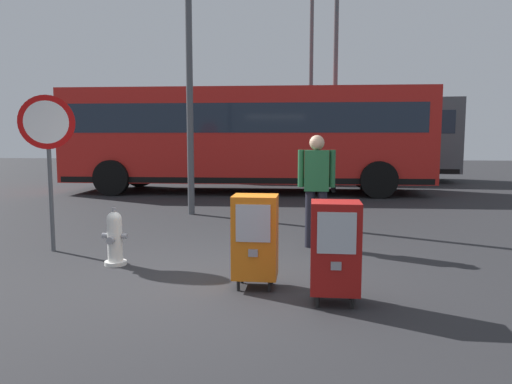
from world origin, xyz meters
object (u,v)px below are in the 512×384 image
Objects in this scene: pedestrian at (316,184)px; street_light_far_left at (311,58)px; fire_hydrant at (115,238)px; street_light_near_right at (188,17)px; newspaper_box_secondary at (335,247)px; newspaper_box_primary at (255,236)px; stop_sign at (48,140)px; street_light_near_left at (336,60)px; bus_near at (247,135)px; bus_far at (312,135)px.

pedestrian is 10.25m from street_light_far_left.
street_light_near_right reaches higher than fire_hydrant.
street_light_near_right is at bearing 117.41° from newspaper_box_secondary.
pedestrian reaches higher than newspaper_box_primary.
newspaper_box_primary reaches higher than fire_hydrant.
street_light_near_right is at bearing -110.07° from street_light_far_left.
street_light_near_right reaches higher than pedestrian.
street_light_near_left reaches higher than stop_sign.
bus_near is at bearing 85.99° from fire_hydrant.
newspaper_box_primary is at bearing -21.32° from fire_hydrant.
bus_near is 0.99× the size of bus_far.
street_light_far_left reaches higher than pedestrian.
newspaper_box_secondary is 14.29m from bus_far.
street_light_near_right is (-2.61, 2.86, 3.13)m from pedestrian.
pedestrian is (0.68, 2.06, 0.38)m from newspaper_box_primary.
bus_near reaches higher than newspaper_box_secondary.
street_light_near_left is at bearing 82.33° from newspaper_box_primary.
street_light_near_left reaches higher than bus_near.
bus_far is 1.61× the size of street_light_near_left.
newspaper_box_primary is 6.34m from street_light_near_right.
newspaper_box_secondary is 0.46× the size of stop_sign.
street_light_far_left is at bearing 51.41° from bus_near.
bus_near is 4.05m from street_light_far_left.
street_light_near_right is (-2.77, 5.34, 3.51)m from newspaper_box_secondary.
newspaper_box_primary is 2.20m from pedestrian.
bus_far is 1.51× the size of street_light_near_right.
newspaper_box_primary is at bearing -23.88° from stop_sign.
street_light_far_left is at bearing 106.58° from street_light_near_left.
pedestrian is at bearing -89.32° from street_light_far_left.
stop_sign reaches higher than fire_hydrant.
street_light_near_right is at bearing 71.70° from stop_sign.
fire_hydrant is at bearing -97.56° from bus_far.
street_light_near_left reaches higher than newspaper_box_secondary.
street_light_near_right is at bearing 90.40° from fire_hydrant.
street_light_near_left is 5.50m from street_light_near_right.
street_light_far_left is at bearing 70.53° from stop_sign.
bus_far reaches higher than newspaper_box_primary.
newspaper_box_primary is 0.61× the size of pedestrian.
street_light_near_right reaches higher than bus_near.
street_light_near_right is (-0.63, -4.33, 2.37)m from bus_near.
newspaper_box_secondary is at bearing -23.07° from fire_hydrant.
pedestrian reaches higher than fire_hydrant.
bus_near is at bearing 102.50° from newspaper_box_secondary.
bus_near reaches higher than pedestrian.
newspaper_box_secondary is at bearing -24.53° from stop_sign.
newspaper_box_secondary is at bearing -62.59° from street_light_near_right.
newspaper_box_primary is 0.94m from newspaper_box_secondary.
street_light_near_left is at bearing 69.88° from fire_hydrant.
newspaper_box_primary is 10.02m from street_light_near_left.
pedestrian is (-0.16, 2.48, 0.38)m from newspaper_box_secondary.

